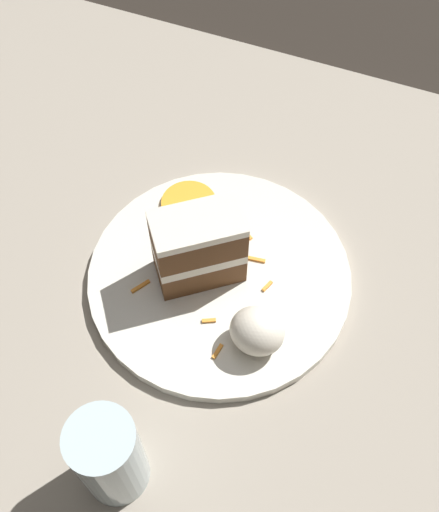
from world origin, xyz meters
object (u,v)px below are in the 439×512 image
(orange_garnish, at_px, (189,203))
(cream_dollop, at_px, (257,331))
(plate, at_px, (219,275))
(drinking_glass, at_px, (111,459))
(cake_slice, at_px, (197,250))

(orange_garnish, bearing_deg, cream_dollop, 135.32)
(plate, bearing_deg, drinking_glass, 88.89)
(drinking_glass, bearing_deg, plate, -91.11)
(cream_dollop, height_order, orange_garnish, cream_dollop)
(plate, bearing_deg, cake_slice, 27.61)
(orange_garnish, relative_size, drinking_glass, 0.58)
(cake_slice, relative_size, orange_garnish, 1.60)
(plate, height_order, orange_garnish, orange_garnish)
(cake_slice, xyz_separation_m, orange_garnish, (0.05, -0.09, -0.04))
(plate, relative_size, drinking_glass, 2.58)
(drinking_glass, bearing_deg, cream_dollop, -112.96)
(cream_dollop, bearing_deg, drinking_glass, 67.04)
(cake_slice, xyz_separation_m, cream_dollop, (-0.09, 0.05, -0.02))
(cream_dollop, xyz_separation_m, orange_garnish, (0.14, -0.14, -0.02))
(plate, relative_size, cake_slice, 2.77)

